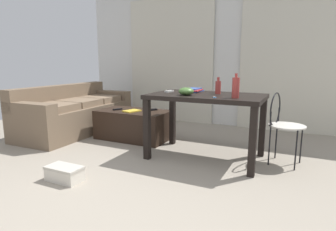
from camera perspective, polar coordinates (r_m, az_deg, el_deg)
The scene contains 17 objects.
ground_plane at distance 3.34m, azimuth 2.34°, elevation -9.00°, with size 8.37×8.37×0.00m, color gray.
wall_back at distance 5.19m, azimuth 12.24°, elevation 12.17°, with size 5.81×0.10×2.56m, color silver.
curtains at distance 5.10m, azimuth 11.96°, elevation 11.00°, with size 3.97×0.03×2.35m.
couch at distance 4.85m, azimuth -18.56°, elevation 0.46°, with size 0.91×2.03×0.77m.
coffee_table at distance 4.21m, azimuth -7.08°, elevation -1.87°, with size 1.07×0.60×0.43m.
craft_table at distance 3.29m, azimuth 7.90°, elevation 2.51°, with size 1.31×0.81×0.77m.
wire_chair at distance 3.34m, azimuth 22.33°, elevation -0.81°, with size 0.39×0.41×0.81m.
bottle_near at distance 2.97m, azimuth 13.79°, elevation 5.62°, with size 0.08×0.08×0.26m.
bottle_far at distance 3.33m, azimuth 10.29°, elevation 5.79°, with size 0.07×0.07×0.20m.
bowl at distance 3.16m, azimuth 3.76°, elevation 5.01°, with size 0.18×0.18×0.09m, color #477033.
book_stack at distance 3.55m, azimuth 5.39°, elevation 5.25°, with size 0.20×0.32×0.04m.
tv_remote_on_table at distance 3.50m, azimuth 0.26°, elevation 5.03°, with size 0.05×0.14×0.02m, color #B7B7B2.
scissors at distance 2.98m, azimuth 9.55°, elevation 3.73°, with size 0.06×0.10×0.00m.
tv_remote_primary at distance 4.13m, azimuth -3.49°, elevation 1.19°, with size 0.05×0.19×0.03m, color black.
tv_remote_secondary at distance 4.26m, azimuth -10.37°, elevation 1.28°, with size 0.04×0.14×0.02m, color black.
magazine at distance 4.09m, azimuth -7.46°, elevation 0.95°, with size 0.17×0.24×0.02m, color gold.
shoebox at distance 2.92m, azimuth -20.54°, elevation -11.13°, with size 0.36×0.20×0.15m.
Camera 1 is at (1.26, -1.54, 1.13)m, focal length 29.56 mm.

